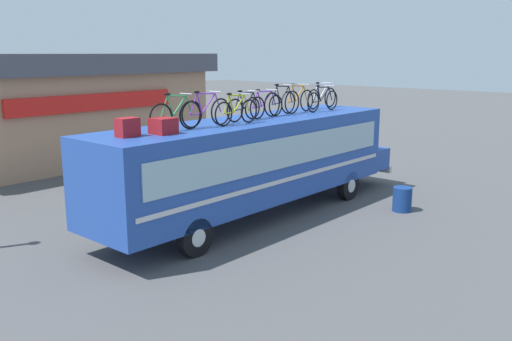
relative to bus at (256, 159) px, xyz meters
The scene contains 15 objects.
ground_plane 1.76m from the bus, behind, with size 120.00×120.00×0.00m, color #4C4C4F.
bus is the anchor object (origin of this frame).
luggage_bag_1 4.75m from the bus, behind, with size 0.50×0.35×0.44m, color maroon.
luggage_bag_2 3.96m from the bus, behind, with size 0.52×0.54×0.39m, color maroon.
rooftop_bicycle_1 3.46m from the bus, behind, with size 1.73×0.44×0.95m.
rooftop_bicycle_2 2.72m from the bus, behind, with size 1.82×0.44×0.96m.
rooftop_bicycle_3 2.06m from the bus, 162.19° to the right, with size 1.66×0.44×0.87m.
rooftop_bicycle_4 1.64m from the bus, behind, with size 1.63×0.44×0.88m.
rooftop_bicycle_5 1.64m from the bus, 10.97° to the left, with size 1.73×0.44×0.87m.
rooftop_bicycle_6 2.07m from the bus, ahead, with size 1.74×0.44×0.98m.
rooftop_bicycle_7 2.79m from the bus, ahead, with size 1.72×0.44×0.95m.
rooftop_bicycle_8 3.51m from the bus, ahead, with size 1.75×0.44×0.88m.
rooftop_bicycle_9 4.28m from the bus, ahead, with size 1.72×0.44×0.92m.
roadside_building 14.02m from the bus, 87.20° to the left, with size 13.81×9.61×4.82m.
trash_bin 4.80m from the bus, 42.57° to the right, with size 0.59×0.59×0.76m, color navy.
Camera 1 is at (-11.87, -10.52, 4.87)m, focal length 38.38 mm.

